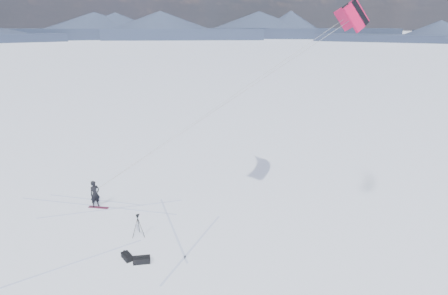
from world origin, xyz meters
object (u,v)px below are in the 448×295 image
at_px(snowkiter, 96,207).
at_px(snowboard, 99,207).
at_px(tripod, 138,222).
at_px(gear_bag_a, 142,260).
at_px(gear_bag_b, 127,256).

bearing_deg(snowkiter, snowboard, -86.28).
bearing_deg(tripod, gear_bag_a, -51.39).
bearing_deg(tripod, gear_bag_b, -70.20).
distance_m(snowkiter, gear_bag_b, 6.90).
bearing_deg(snowboard, tripod, -35.90).
distance_m(tripod, gear_bag_a, 2.75).
bearing_deg(gear_bag_a, snowboard, 115.41).
height_order(snowboard, gear_bag_a, gear_bag_a).
bearing_deg(gear_bag_b, snowboard, 172.83).
bearing_deg(tripod, snowboard, 157.98).
height_order(tripod, gear_bag_b, tripod).
xyz_separation_m(snowboard, gear_bag_a, (6.28, -3.88, 0.15)).
distance_m(snowboard, gear_bag_a, 7.39).
height_order(snowboard, gear_bag_b, gear_bag_b).
xyz_separation_m(snowkiter, gear_bag_b, (5.63, -3.99, 0.15)).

